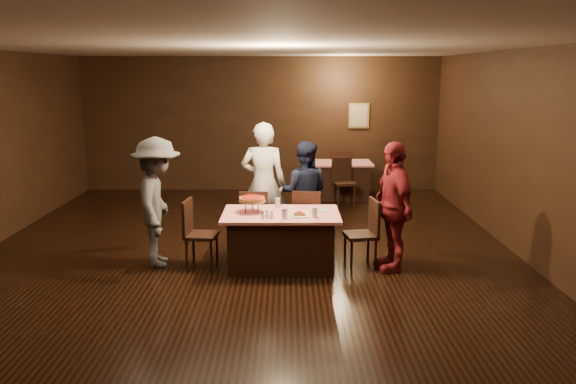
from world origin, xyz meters
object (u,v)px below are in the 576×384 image
Objects in this scene: main_table at (281,240)px; chair_end_right at (361,234)px; diner_grey_knit at (158,202)px; glass_back at (278,203)px; diner_red_shirt at (393,206)px; chair_far_right at (308,220)px; chair_back_far at (338,171)px; diner_white_jacket at (263,183)px; chair_far_left at (255,220)px; diner_navy_hoodie at (304,192)px; glass_front_left at (285,213)px; chair_back_near at (344,182)px; chair_end_left at (202,234)px; pizza_stand at (252,199)px; glass_front_right at (315,213)px; plate_empty at (320,210)px; back_table at (341,180)px.

chair_end_right reaches higher than main_table.
glass_back is at bearing -90.24° from diner_grey_knit.
main_table is 1.68× the size of chair_end_right.
diner_red_shirt is 1.61m from glass_back.
diner_red_shirt is (1.11, -0.84, 0.41)m from chair_far_right.
chair_back_far is (0.14, 5.01, 0.00)m from chair_end_right.
chair_far_right is 0.50× the size of diner_white_jacket.
glass_back is at bearing 129.28° from chair_far_left.
glass_front_left is at bearing 88.54° from diner_navy_hoodie.
glass_front_left is at bearing -94.22° from diner_red_shirt.
diner_navy_hoodie reaches higher than glass_front_left.
chair_far_left is 0.93m from diner_navy_hoodie.
chair_back_near is at bearing 69.21° from glass_back.
diner_white_jacket is 2.18m from diner_red_shirt.
chair_end_left is at bearing 180.00° from main_table.
diner_white_jacket is at bearing -105.12° from chair_far_left.
diner_red_shirt is at bearing -4.19° from pizza_stand.
pizza_stand is at bearing -79.69° from chair_end_left.
glass_front_right is at bearing -78.15° from chair_end_right.
chair_back_far is at bearing -109.71° from chair_far_left.
chair_far_left is 3.38m from chair_back_near.
chair_end_right is at bearing -99.29° from diner_grey_knit.
chair_back_near is (0.84, 2.96, 0.00)m from chair_far_right.
glass_front_left is at bearing -109.97° from diner_grey_knit.
glass_front_left is (0.45, -0.35, -0.11)m from pizza_stand.
pizza_stand is at bearing -144.46° from glass_back.
diner_red_shirt is 12.64× the size of glass_front_right.
chair_end_left is 6.79× the size of glass_front_right.
plate_empty is at bearing -78.58° from chair_end_left.
main_table is 1.68× the size of chair_back_far.
chair_far_left is at bearing 147.72° from plate_empty.
chair_end_right is at bearing 0.00° from main_table.
glass_front_left is (-1.05, -0.30, 0.37)m from chair_end_right.
pizza_stand is 2.71× the size of glass_back.
diner_navy_hoodie is 0.90× the size of diner_grey_knit.
diner_navy_hoodie is at bearing 65.47° from glass_back.
diner_grey_knit reaches higher than chair_back_far.
glass_front_left is (-0.35, -1.05, 0.37)m from chair_far_right.
plate_empty is (0.83, -0.99, -0.18)m from diner_white_jacket.
back_table is 9.29× the size of glass_front_left.
chair_far_right is at bearing 104.04° from plate_empty.
chair_end_right is at bearing 83.47° from chair_back_far.
chair_back_near is (2.34, 3.71, 0.00)m from chair_end_left.
chair_end_right reaches higher than plate_empty.
diner_navy_hoodie is at bearing -44.54° from chair_end_left.
glass_back is at bearing -107.48° from back_table.
main_table is 0.69m from plate_empty.
plate_empty is at bearing 149.12° from chair_far_left.
chair_back_far is at bearing -107.29° from diner_white_jacket.
diner_red_shirt is (3.22, -0.18, -0.02)m from diner_grey_knit.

